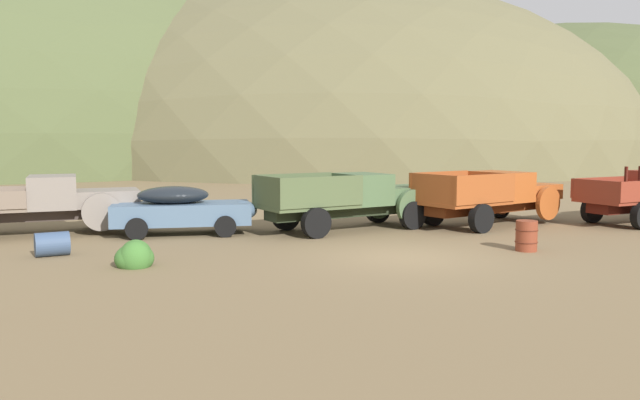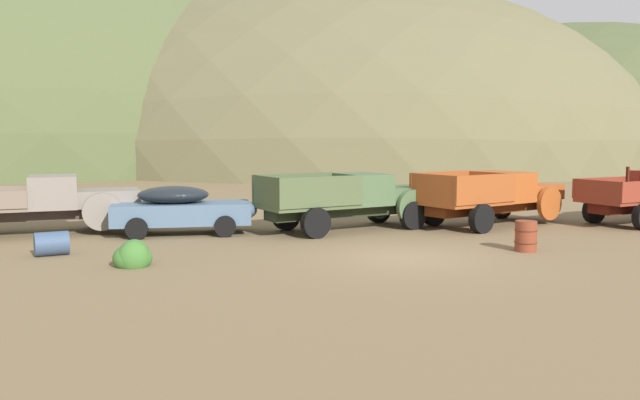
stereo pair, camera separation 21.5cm
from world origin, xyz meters
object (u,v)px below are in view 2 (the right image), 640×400
at_px(oil_drum_by_truck, 526,236).
at_px(oil_drum_tipped, 52,244).
at_px(truck_oxide_orange, 498,196).
at_px(truck_primer_gray, 50,203).
at_px(car_chalk_blue, 186,209).
at_px(truck_weathered_green, 359,199).

bearing_deg(oil_drum_by_truck, oil_drum_tipped, 166.01).
bearing_deg(oil_drum_by_truck, truck_oxide_orange, 65.56).
bearing_deg(truck_primer_gray, truck_oxide_orange, -12.44).
bearing_deg(truck_oxide_orange, car_chalk_blue, 157.73).
height_order(car_chalk_blue, truck_oxide_orange, truck_oxide_orange).
bearing_deg(oil_drum_by_truck, truck_weathered_green, 118.67).
distance_m(truck_primer_gray, car_chalk_blue, 4.44).
bearing_deg(truck_primer_gray, truck_weathered_green, -14.93).
bearing_deg(truck_oxide_orange, truck_primer_gray, 153.68).
xyz_separation_m(car_chalk_blue, truck_weathered_green, (5.74, -0.53, 0.20)).
relative_size(truck_primer_gray, car_chalk_blue, 1.40).
distance_m(truck_primer_gray, oil_drum_by_truck, 14.79).
bearing_deg(truck_weathered_green, truck_primer_gray, 155.54).
bearing_deg(truck_oxide_orange, truck_weathered_green, 158.53).
bearing_deg(oil_drum_tipped, car_chalk_blue, 36.51).
bearing_deg(truck_primer_gray, oil_drum_tipped, -87.58).
relative_size(car_chalk_blue, truck_weathered_green, 0.73).
bearing_deg(truck_oxide_orange, oil_drum_by_truck, -132.14).
relative_size(truck_weathered_green, truck_oxide_orange, 1.04).
relative_size(truck_primer_gray, truck_weathered_green, 1.02).
relative_size(truck_primer_gray, truck_oxide_orange, 1.06).
relative_size(car_chalk_blue, oil_drum_by_truck, 5.60).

